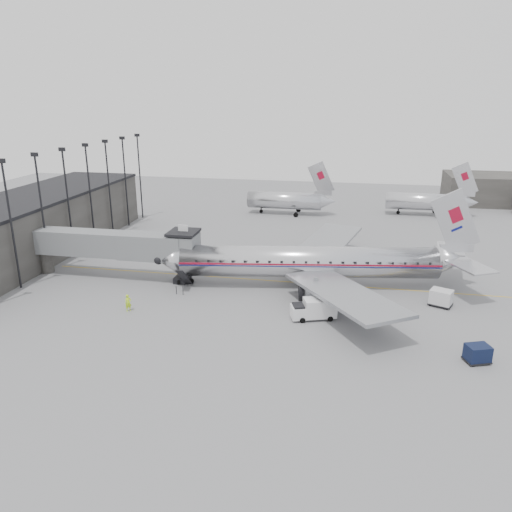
{
  "coord_description": "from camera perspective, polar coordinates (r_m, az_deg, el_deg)",
  "views": [
    {
      "loc": [
        10.63,
        -50.94,
        22.05
      ],
      "look_at": [
        -0.43,
        5.68,
        3.2
      ],
      "focal_mm": 35.0,
      "sensor_mm": 36.0,
      "label": 1
    }
  ],
  "objects": [
    {
      "name": "service_van",
      "position": [
        51.53,
        6.66,
        -5.99
      ],
      "size": [
        4.89,
        3.11,
        2.15
      ],
      "rotation": [
        0.0,
        0.0,
        0.32
      ],
      "color": "silver",
      "rests_on": "ground"
    },
    {
      "name": "jet_bridge",
      "position": [
        63.61,
        -14.87,
        1.16
      ],
      "size": [
        21.0,
        6.2,
        7.1
      ],
      "color": "slate",
      "rests_on": "ground"
    },
    {
      "name": "ramp_worker",
      "position": [
        54.74,
        -14.4,
        -5.21
      ],
      "size": [
        0.8,
        0.79,
        1.85
      ],
      "primitive_type": "imported",
      "rotation": [
        0.0,
        0.0,
        0.76
      ],
      "color": "#C1F61C",
      "rests_on": "ground"
    },
    {
      "name": "distant_aircraft_near",
      "position": [
        95.74,
        3.39,
        6.42
      ],
      "size": [
        16.39,
        3.2,
        10.26
      ],
      "color": "silver",
      "rests_on": "ground"
    },
    {
      "name": "baggage_cart_white",
      "position": [
        57.88,
        20.4,
        -4.46
      ],
      "size": [
        2.84,
        2.55,
        1.83
      ],
      "rotation": [
        0.0,
        0.0,
        -0.41
      ],
      "color": "silver",
      "rests_on": "ground"
    },
    {
      "name": "ground",
      "position": [
        56.52,
        -0.68,
        -4.87
      ],
      "size": [
        160.0,
        160.0,
        0.0
      ],
      "primitive_type": "plane",
      "color": "slate",
      "rests_on": "ground"
    },
    {
      "name": "terminal",
      "position": [
        77.66,
        -24.47,
        3.01
      ],
      "size": [
        12.0,
        46.0,
        8.0
      ],
      "primitive_type": "cube",
      "color": "#34322F",
      "rests_on": "ground"
    },
    {
      "name": "airliner",
      "position": [
        59.57,
        6.73,
        -0.67
      ],
      "size": [
        37.73,
        34.71,
        11.99
      ],
      "rotation": [
        0.0,
        0.0,
        0.16
      ],
      "color": "silver",
      "rests_on": "ground"
    },
    {
      "name": "baggage_cart_navy",
      "position": [
        47.49,
        23.99,
        -10.13
      ],
      "size": [
        2.44,
        2.16,
        1.59
      ],
      "rotation": [
        0.0,
        0.0,
        0.36
      ],
      "color": "black",
      "rests_on": "ground"
    },
    {
      "name": "apron_line",
      "position": [
        61.53,
        3.2,
        -2.93
      ],
      "size": [
        60.0,
        0.15,
        0.01
      ],
      "primitive_type": "cube",
      "rotation": [
        0.0,
        0.0,
        1.57
      ],
      "color": "gold",
      "rests_on": "ground"
    },
    {
      "name": "distant_aircraft_mid",
      "position": [
        99.78,
        18.76,
        5.97
      ],
      "size": [
        16.39,
        3.2,
        10.26
      ],
      "color": "silver",
      "rests_on": "ground"
    },
    {
      "name": "floodlight_masts",
      "position": [
        75.69,
        -19.55,
        6.64
      ],
      "size": [
        0.9,
        42.25,
        15.25
      ],
      "color": "black",
      "rests_on": "ground"
    }
  ]
}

